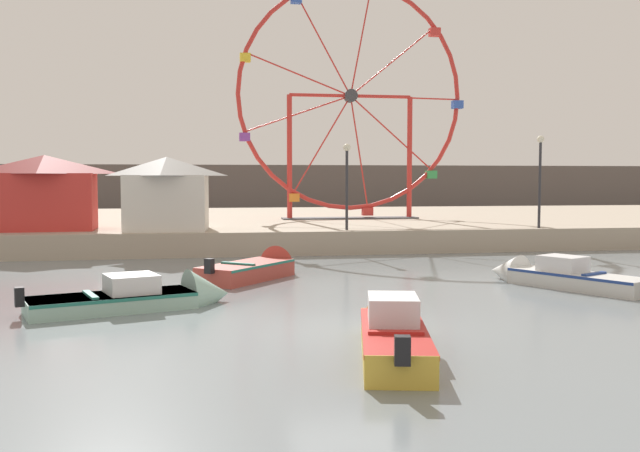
{
  "coord_description": "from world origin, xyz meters",
  "views": [
    {
      "loc": [
        -3.04,
        -14.28,
        3.19
      ],
      "look_at": [
        0.75,
        8.22,
        1.65
      ],
      "focal_mm": 39.28,
      "sensor_mm": 36.0,
      "label": 1
    }
  ],
  "objects_px": {
    "motorboat_mustard_yellow": "(392,330)",
    "carnival_booth_red_striped": "(45,191)",
    "motorboat_seafoam": "(151,297)",
    "promenade_lamp_far": "(347,173)",
    "motorboat_faded_red": "(260,268)",
    "carnival_booth_white_ticket": "(167,192)",
    "motorboat_pale_grey": "(552,275)",
    "ferris_wheel_red_frame": "(351,100)",
    "promenade_lamp_near": "(540,168)"
  },
  "relations": [
    {
      "from": "motorboat_mustard_yellow",
      "to": "carnival_booth_red_striped",
      "type": "distance_m",
      "value": 21.44
    },
    {
      "from": "motorboat_seafoam",
      "to": "promenade_lamp_far",
      "type": "bearing_deg",
      "value": 38.45
    },
    {
      "from": "motorboat_faded_red",
      "to": "motorboat_mustard_yellow",
      "type": "relative_size",
      "value": 0.84
    },
    {
      "from": "motorboat_mustard_yellow",
      "to": "carnival_booth_white_ticket",
      "type": "height_order",
      "value": "carnival_booth_white_ticket"
    },
    {
      "from": "motorboat_seafoam",
      "to": "carnival_booth_white_ticket",
      "type": "xyz_separation_m",
      "value": [
        -0.21,
        12.83,
        2.36
      ]
    },
    {
      "from": "motorboat_faded_red",
      "to": "motorboat_pale_grey",
      "type": "bearing_deg",
      "value": -72.41
    },
    {
      "from": "ferris_wheel_red_frame",
      "to": "promenade_lamp_near",
      "type": "bearing_deg",
      "value": -51.24
    },
    {
      "from": "ferris_wheel_red_frame",
      "to": "motorboat_faded_red",
      "type": "bearing_deg",
      "value": -112.46
    },
    {
      "from": "motorboat_faded_red",
      "to": "motorboat_pale_grey",
      "type": "height_order",
      "value": "motorboat_faded_red"
    },
    {
      "from": "carnival_booth_white_ticket",
      "to": "motorboat_pale_grey",
      "type": "bearing_deg",
      "value": -39.71
    },
    {
      "from": "ferris_wheel_red_frame",
      "to": "carnival_booth_red_striped",
      "type": "bearing_deg",
      "value": -157.31
    },
    {
      "from": "carnival_booth_red_striped",
      "to": "carnival_booth_white_ticket",
      "type": "bearing_deg",
      "value": -12.61
    },
    {
      "from": "motorboat_faded_red",
      "to": "carnival_booth_red_striped",
      "type": "bearing_deg",
      "value": 82.76
    },
    {
      "from": "motorboat_pale_grey",
      "to": "carnival_booth_red_striped",
      "type": "bearing_deg",
      "value": 26.41
    },
    {
      "from": "motorboat_mustard_yellow",
      "to": "promenade_lamp_near",
      "type": "bearing_deg",
      "value": -22.25
    },
    {
      "from": "motorboat_pale_grey",
      "to": "motorboat_mustard_yellow",
      "type": "bearing_deg",
      "value": 106.4
    },
    {
      "from": "motorboat_faded_red",
      "to": "promenade_lamp_far",
      "type": "relative_size",
      "value": 1.18
    },
    {
      "from": "carnival_booth_white_ticket",
      "to": "motorboat_seafoam",
      "type": "bearing_deg",
      "value": -85.35
    },
    {
      "from": "motorboat_seafoam",
      "to": "motorboat_mustard_yellow",
      "type": "xyz_separation_m",
      "value": [
        4.78,
        -5.03,
        0.08
      ]
    },
    {
      "from": "motorboat_mustard_yellow",
      "to": "promenade_lamp_far",
      "type": "relative_size",
      "value": 1.41
    },
    {
      "from": "motorboat_pale_grey",
      "to": "carnival_booth_white_ticket",
      "type": "xyz_separation_m",
      "value": [
        -11.79,
        11.17,
        2.32
      ]
    },
    {
      "from": "motorboat_mustard_yellow",
      "to": "ferris_wheel_red_frame",
      "type": "bearing_deg",
      "value": 2.04
    },
    {
      "from": "motorboat_seafoam",
      "to": "ferris_wheel_red_frame",
      "type": "relative_size",
      "value": 0.4
    },
    {
      "from": "motorboat_faded_red",
      "to": "carnival_booth_white_ticket",
      "type": "bearing_deg",
      "value": 61.64
    },
    {
      "from": "carnival_booth_white_ticket",
      "to": "carnival_booth_red_striped",
      "type": "height_order",
      "value": "carnival_booth_red_striped"
    },
    {
      "from": "motorboat_seafoam",
      "to": "carnival_booth_red_striped",
      "type": "bearing_deg",
      "value": 92.05
    },
    {
      "from": "promenade_lamp_near",
      "to": "carnival_booth_white_ticket",
      "type": "bearing_deg",
      "value": 174.89
    },
    {
      "from": "carnival_booth_red_striped",
      "to": "promenade_lamp_far",
      "type": "height_order",
      "value": "promenade_lamp_far"
    },
    {
      "from": "motorboat_pale_grey",
      "to": "ferris_wheel_red_frame",
      "type": "relative_size",
      "value": 0.4
    },
    {
      "from": "ferris_wheel_red_frame",
      "to": "promenade_lamp_near",
      "type": "xyz_separation_m",
      "value": [
        6.8,
        -8.46,
        -3.81
      ]
    },
    {
      "from": "motorboat_faded_red",
      "to": "promenade_lamp_near",
      "type": "relative_size",
      "value": 1.06
    },
    {
      "from": "motorboat_seafoam",
      "to": "motorboat_faded_red",
      "type": "bearing_deg",
      "value": 38.56
    },
    {
      "from": "motorboat_faded_red",
      "to": "carnival_booth_red_striped",
      "type": "height_order",
      "value": "carnival_booth_red_striped"
    },
    {
      "from": "motorboat_mustard_yellow",
      "to": "promenade_lamp_near",
      "type": "height_order",
      "value": "promenade_lamp_near"
    },
    {
      "from": "motorboat_faded_red",
      "to": "motorboat_pale_grey",
      "type": "relative_size",
      "value": 0.85
    },
    {
      "from": "motorboat_seafoam",
      "to": "motorboat_pale_grey",
      "type": "relative_size",
      "value": 1.01
    },
    {
      "from": "carnival_booth_white_ticket",
      "to": "carnival_booth_red_striped",
      "type": "bearing_deg",
      "value": 173.87
    },
    {
      "from": "ferris_wheel_red_frame",
      "to": "carnival_booth_white_ticket",
      "type": "relative_size",
      "value": 3.33
    },
    {
      "from": "motorboat_pale_grey",
      "to": "carnival_booth_red_striped",
      "type": "height_order",
      "value": "carnival_booth_red_striped"
    },
    {
      "from": "motorboat_seafoam",
      "to": "ferris_wheel_red_frame",
      "type": "height_order",
      "value": "ferris_wheel_red_frame"
    },
    {
      "from": "motorboat_faded_red",
      "to": "ferris_wheel_red_frame",
      "type": "height_order",
      "value": "ferris_wheel_red_frame"
    },
    {
      "from": "carnival_booth_red_striped",
      "to": "promenade_lamp_near",
      "type": "bearing_deg",
      "value": -9.01
    },
    {
      "from": "motorboat_faded_red",
      "to": "motorboat_mustard_yellow",
      "type": "xyz_separation_m",
      "value": [
        1.67,
        -9.98,
        0.06
      ]
    },
    {
      "from": "carnival_booth_white_ticket",
      "to": "promenade_lamp_far",
      "type": "relative_size",
      "value": 1.05
    },
    {
      "from": "ferris_wheel_red_frame",
      "to": "carnival_booth_red_striped",
      "type": "height_order",
      "value": "ferris_wheel_red_frame"
    },
    {
      "from": "motorboat_faded_red",
      "to": "carnival_booth_red_striped",
      "type": "xyz_separation_m",
      "value": [
        -8.47,
        8.77,
        2.38
      ]
    },
    {
      "from": "carnival_booth_red_striped",
      "to": "promenade_lamp_far",
      "type": "xyz_separation_m",
      "value": [
        12.73,
        -2.05,
        0.76
      ]
    },
    {
      "from": "carnival_booth_white_ticket",
      "to": "promenade_lamp_near",
      "type": "height_order",
      "value": "promenade_lamp_near"
    },
    {
      "from": "motorboat_seafoam",
      "to": "promenade_lamp_near",
      "type": "relative_size",
      "value": 1.26
    },
    {
      "from": "motorboat_mustard_yellow",
      "to": "carnival_booth_red_striped",
      "type": "relative_size",
      "value": 1.13
    }
  ]
}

